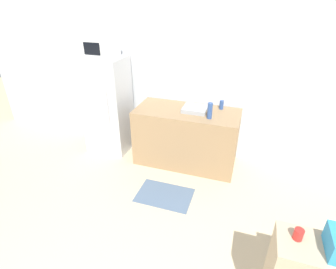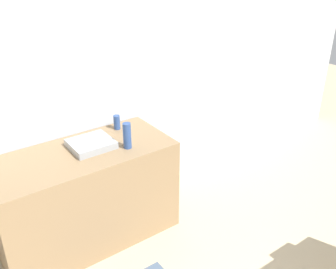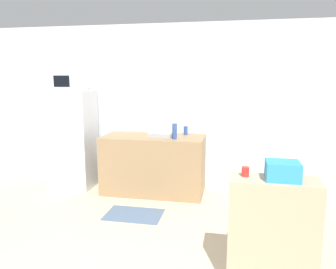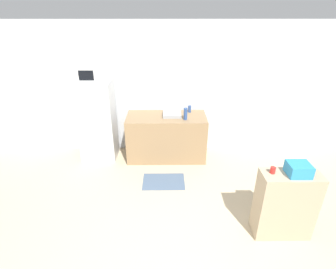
# 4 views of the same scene
# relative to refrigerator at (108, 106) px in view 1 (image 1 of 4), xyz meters

# --- Properties ---
(wall_back) EXTENTS (8.00, 0.06, 2.60)m
(wall_back) POSITION_rel_refrigerator_xyz_m (1.43, 0.37, 0.51)
(wall_back) COLOR silver
(wall_back) RESTS_ON ground_plane
(refrigerator) EXTENTS (0.67, 0.59, 1.57)m
(refrigerator) POSITION_rel_refrigerator_xyz_m (0.00, 0.00, 0.00)
(refrigerator) COLOR silver
(refrigerator) RESTS_ON ground_plane
(microwave) EXTENTS (0.48, 0.33, 0.29)m
(microwave) POSITION_rel_refrigerator_xyz_m (-0.00, -0.00, 0.93)
(microwave) COLOR white
(microwave) RESTS_ON refrigerator
(counter) EXTENTS (1.54, 0.70, 0.89)m
(counter) POSITION_rel_refrigerator_xyz_m (1.35, -0.02, -0.34)
(counter) COLOR #937551
(counter) RESTS_ON ground_plane
(sink_basin) EXTENTS (0.35, 0.32, 0.06)m
(sink_basin) POSITION_rel_refrigerator_xyz_m (1.46, 0.01, 0.13)
(sink_basin) COLOR #9EA3A8
(sink_basin) RESTS_ON counter
(bottle_tall) EXTENTS (0.07, 0.07, 0.23)m
(bottle_tall) POSITION_rel_refrigerator_xyz_m (1.71, -0.18, 0.22)
(bottle_tall) COLOR #2D4C8C
(bottle_tall) RESTS_ON counter
(bottle_short) EXTENTS (0.06, 0.06, 0.13)m
(bottle_short) POSITION_rel_refrigerator_xyz_m (1.82, 0.20, 0.17)
(bottle_short) COLOR #2D4C8C
(bottle_short) RESTS_ON counter
(jar) EXTENTS (0.06, 0.06, 0.08)m
(jar) POSITION_rel_refrigerator_xyz_m (2.65, -2.05, 0.21)
(jar) COLOR red
(jar) RESTS_ON shelf_cabinet
(kitchen_rug) EXTENTS (0.74, 0.50, 0.01)m
(kitchen_rug) POSITION_rel_refrigerator_xyz_m (1.30, -0.91, -0.78)
(kitchen_rug) COLOR slate
(kitchen_rug) RESTS_ON ground_plane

